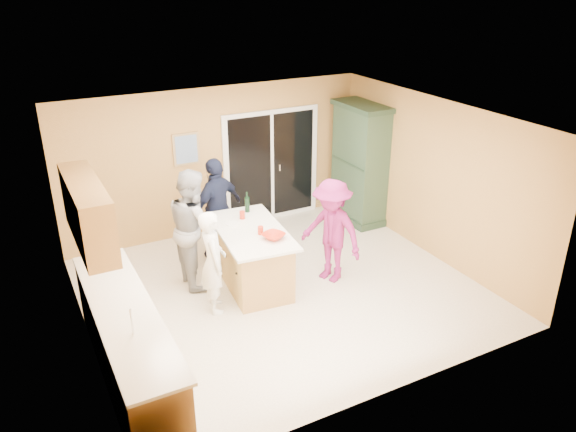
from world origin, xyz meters
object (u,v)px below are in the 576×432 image
kitchen_island (252,259)px  green_hutch (360,165)px  woman_white (213,262)px  woman_grey (194,227)px  woman_magenta (331,231)px  woman_navy (218,209)px

kitchen_island → green_hutch: bearing=30.6°
woman_white → green_hutch: bearing=-53.0°
woman_grey → woman_magenta: bearing=-114.4°
woman_magenta → kitchen_island: bearing=-133.2°
woman_grey → woman_navy: size_ratio=1.06×
kitchen_island → green_hutch: green_hutch is taller
woman_navy → woman_magenta: bearing=105.3°
green_hutch → woman_grey: (-3.51, -0.81, -0.18)m
woman_magenta → woman_navy: bearing=-163.2°
woman_white → kitchen_island: bearing=-50.9°
woman_grey → woman_navy: woman_grey is taller
woman_white → woman_navy: (0.64, 1.46, 0.11)m
kitchen_island → woman_navy: (-0.11, 1.08, 0.43)m
kitchen_island → woman_grey: size_ratio=1.01×
woman_white → woman_grey: woman_grey is taller
kitchen_island → woman_magenta: (1.12, -0.42, 0.38)m
green_hutch → woman_white: 3.92m
woman_grey → woman_navy: bearing=-43.6°
kitchen_island → woman_grey: woman_grey is taller
woman_navy → woman_magenta: 1.94m
woman_grey → kitchen_island: bearing=-121.9°
green_hutch → woman_magenta: bearing=-134.4°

